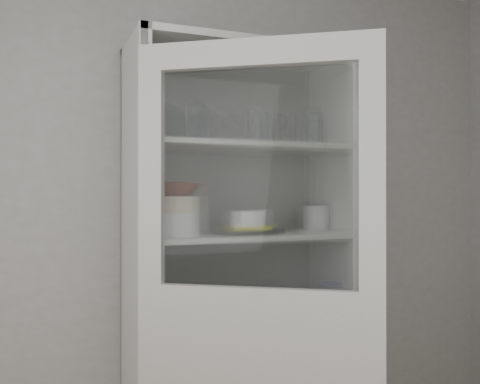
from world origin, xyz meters
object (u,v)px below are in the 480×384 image
object	(u,v)px
white_ramekin	(248,218)
mug_white	(292,311)
teal_jar	(263,306)
measuring_cups	(175,326)
goblet_0	(157,126)
glass_platter	(248,231)
pantry_cabinet	(235,301)
cream_bowl	(173,205)
mug_teal	(266,306)
mug_blue	(326,305)
yellow_trivet	(248,228)
terracotta_bowl	(173,189)
plate_stack_front	(173,224)
goblet_2	(231,128)
white_canister	(176,311)
goblet_1	(186,127)
goblet_3	(280,130)
cupboard_door	(257,351)
plate_stack_back	(171,227)
grey_bowl_stack	(316,218)

from	to	relation	value
white_ramekin	mug_white	xyz separation A→B (m)	(0.19, -0.06, -0.42)
teal_jar	measuring_cups	xyz separation A→B (m)	(-0.44, -0.06, -0.04)
goblet_0	measuring_cups	xyz separation A→B (m)	(0.04, -0.15, -0.86)
goblet_0	glass_platter	xyz separation A→B (m)	(0.39, -0.12, -0.47)
pantry_cabinet	mug_white	size ratio (longest dim) A/B	21.93
cream_bowl	measuring_cups	xyz separation A→B (m)	(0.01, -0.00, -0.51)
mug_teal	teal_jar	size ratio (longest dim) A/B	0.90
cream_bowl	mug_blue	size ratio (longest dim) A/B	1.65
pantry_cabinet	white_ramekin	xyz separation A→B (m)	(0.03, -0.09, 0.39)
mug_blue	measuring_cups	bearing A→B (deg)	-156.31
yellow_trivet	measuring_cups	xyz separation A→B (m)	(-0.34, -0.03, -0.40)
terracotta_bowl	measuring_cups	xyz separation A→B (m)	(0.01, -0.00, -0.58)
mug_blue	mug_teal	world-z (taller)	mug_blue
plate_stack_front	white_ramekin	size ratio (longest dim) A/B	1.37
mug_white	plate_stack_front	bearing A→B (deg)	173.11
pantry_cabinet	teal_jar	size ratio (longest dim) A/B	17.78
goblet_2	mug_blue	xyz separation A→B (m)	(0.43, -0.13, -0.83)
yellow_trivet	white_canister	size ratio (longest dim) A/B	1.38
mug_teal	goblet_1	bearing A→B (deg)	150.62
goblet_2	goblet_3	world-z (taller)	goblet_3
goblet_0	white_ramekin	size ratio (longest dim) A/B	1.00
pantry_cabinet	mug_white	distance (m)	0.27
cupboard_door	mug_white	world-z (taller)	cupboard_door
yellow_trivet	terracotta_bowl	bearing A→B (deg)	-176.02
plate_stack_back	grey_bowl_stack	size ratio (longest dim) A/B	1.47
white_ramekin	grey_bowl_stack	distance (m)	0.39
glass_platter	terracotta_bowl	bearing A→B (deg)	-176.02
plate_stack_back	grey_bowl_stack	bearing A→B (deg)	-7.80
goblet_3	cream_bowl	world-z (taller)	goblet_3
plate_stack_front	mug_teal	distance (m)	0.62
terracotta_bowl	teal_jar	size ratio (longest dim) A/B	2.05
terracotta_bowl	teal_jar	xyz separation A→B (m)	(0.45, 0.06, -0.54)
mug_blue	plate_stack_front	bearing A→B (deg)	-156.57
goblet_3	teal_jar	size ratio (longest dim) A/B	1.53
goblet_2	teal_jar	xyz separation A→B (m)	(0.14, -0.06, -0.82)
cream_bowl	mug_teal	distance (m)	0.68
terracotta_bowl	plate_stack_front	bearing A→B (deg)	0.00
pantry_cabinet	white_canister	world-z (taller)	pantry_cabinet
mug_blue	pantry_cabinet	bearing A→B (deg)	-172.78
glass_platter	white_ramekin	world-z (taller)	white_ramekin
measuring_cups	white_canister	xyz separation A→B (m)	(0.03, 0.10, 0.04)
pantry_cabinet	mug_teal	bearing A→B (deg)	-10.78
glass_platter	mug_white	distance (m)	0.42
goblet_1	plate_stack_front	world-z (taller)	goblet_1
mug_white	glass_platter	bearing A→B (deg)	159.43
yellow_trivet	mug_white	bearing A→B (deg)	-17.54
grey_bowl_stack	mug_teal	size ratio (longest dim) A/B	1.21
grey_bowl_stack	mug_teal	bearing A→B (deg)	177.50
goblet_0	cream_bowl	bearing A→B (deg)	-76.33
terracotta_bowl	white_canister	world-z (taller)	terracotta_bowl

